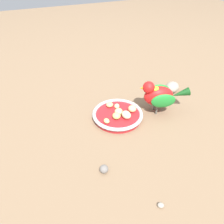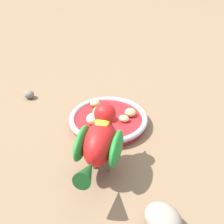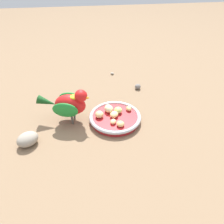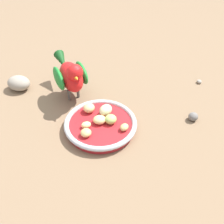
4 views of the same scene
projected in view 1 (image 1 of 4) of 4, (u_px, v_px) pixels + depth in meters
The scene contains 13 objects.
ground_plane at pixel (120, 117), 0.88m from camera, with size 4.00×4.00×0.00m, color #7A6047.
feeding_bowl at pixel (118, 115), 0.86m from camera, with size 0.20×0.20×0.03m.
apple_piece_0 at pixel (132, 109), 0.87m from camera, with size 0.03×0.03×0.02m, color #E5C67F.
apple_piece_1 at pixel (107, 121), 0.82m from camera, with size 0.03×0.02×0.02m, color tan.
apple_piece_2 at pixel (116, 116), 0.83m from camera, with size 0.03×0.03×0.02m, color #B2CC66.
apple_piece_3 at pixel (117, 106), 0.89m from camera, with size 0.03×0.02×0.02m, color #E5C67F.
apple_piece_4 at pixel (126, 115), 0.83m from camera, with size 0.04×0.03×0.03m, color beige.
apple_piece_5 at pixel (118, 111), 0.86m from camera, with size 0.03×0.03×0.02m, color #E5C67F.
apple_piece_6 at pixel (110, 105), 0.89m from camera, with size 0.03×0.03×0.02m, color tan.
parrot at pixel (160, 95), 0.86m from camera, with size 0.11×0.20×0.14m.
rock_large at pixel (172, 87), 1.02m from camera, with size 0.07×0.06×0.05m, color gray.
pebble_0 at pixel (104, 169), 0.66m from camera, with size 0.03×0.03×0.02m, color slate.
pebble_1 at pixel (161, 205), 0.58m from camera, with size 0.02×0.02×0.01m, color gray.
Camera 1 is at (-0.62, 0.29, 0.55)m, focal length 35.48 mm.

